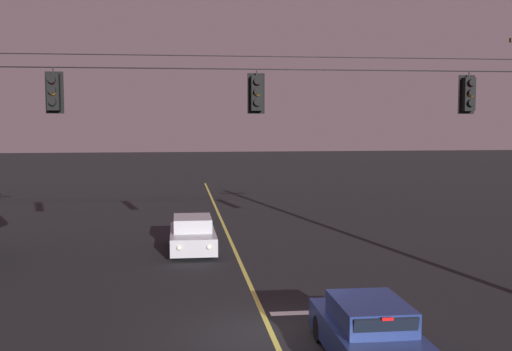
% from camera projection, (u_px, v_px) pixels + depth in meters
% --- Properties ---
extents(ground_plane, '(180.00, 180.00, 0.00)m').
position_uv_depth(ground_plane, '(272.00, 334.00, 16.08)').
color(ground_plane, black).
extents(lane_centre_stripe, '(0.14, 60.00, 0.01)m').
position_uv_depth(lane_centre_stripe, '(240.00, 262.00, 24.27)').
color(lane_centre_stripe, '#D1C64C').
rests_on(lane_centre_stripe, ground).
extents(stop_bar_paint, '(3.40, 0.36, 0.01)m').
position_uv_depth(stop_bar_paint, '(330.00, 312.00, 17.97)').
color(stop_bar_paint, silver).
rests_on(stop_bar_paint, ground).
extents(signal_span_assembly, '(18.12, 0.32, 8.13)m').
position_uv_depth(signal_span_assembly, '(260.00, 160.00, 17.96)').
color(signal_span_assembly, '#423021').
rests_on(signal_span_assembly, ground).
extents(traffic_light_leftmost, '(0.48, 0.41, 1.22)m').
position_uv_depth(traffic_light_leftmost, '(53.00, 92.00, 17.11)').
color(traffic_light_leftmost, black).
extents(traffic_light_left_inner, '(0.48, 0.41, 1.22)m').
position_uv_depth(traffic_light_left_inner, '(257.00, 93.00, 17.77)').
color(traffic_light_left_inner, black).
extents(traffic_light_centre, '(0.48, 0.41, 1.22)m').
position_uv_depth(traffic_light_centre, '(469.00, 94.00, 18.52)').
color(traffic_light_centre, black).
extents(car_waiting_near_lane, '(1.80, 4.33, 1.39)m').
position_uv_depth(car_waiting_near_lane, '(369.00, 332.00, 14.28)').
color(car_waiting_near_lane, navy).
rests_on(car_waiting_near_lane, ground).
extents(car_oncoming_lead, '(1.80, 4.42, 1.39)m').
position_uv_depth(car_oncoming_lead, '(193.00, 235.00, 26.27)').
color(car_oncoming_lead, '#A5A5AD').
rests_on(car_oncoming_lead, ground).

